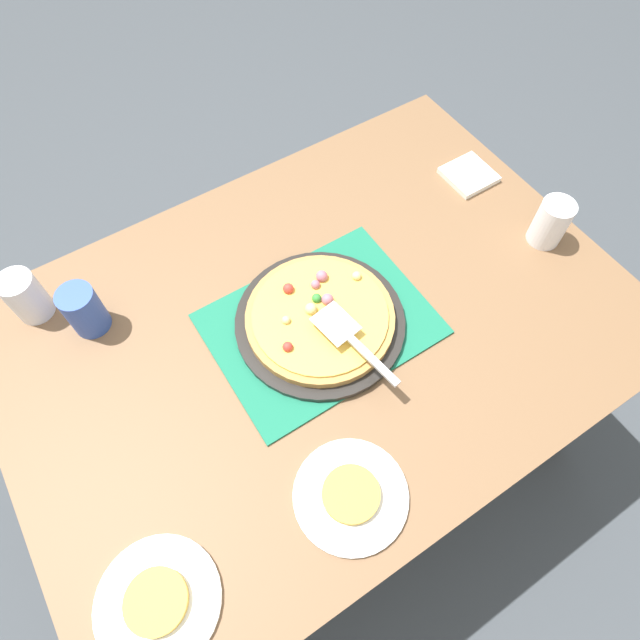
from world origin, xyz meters
name	(u,v)px	position (x,y,z in m)	size (l,w,h in m)	color
ground_plane	(320,433)	(0.00, 0.00, 0.00)	(8.00, 8.00, 0.00)	#3D4247
dining_table	(320,347)	(0.00, 0.00, 0.64)	(1.40, 1.00, 0.75)	brown
placemat	(320,324)	(0.00, 0.00, 0.75)	(0.48, 0.36, 0.01)	#196B4C
pizza_pan	(320,322)	(0.00, 0.00, 0.76)	(0.38, 0.38, 0.01)	black
pizza	(320,316)	(0.00, 0.00, 0.78)	(0.33, 0.33, 0.05)	#B78442
plate_near_left	(158,602)	(-0.54, -0.32, 0.76)	(0.22, 0.22, 0.01)	white
plate_far_right	(351,496)	(-0.15, -0.35, 0.76)	(0.22, 0.22, 0.01)	white
served_slice_left	(156,601)	(-0.54, -0.32, 0.77)	(0.11, 0.11, 0.02)	gold
served_slice_right	(351,494)	(-0.15, -0.35, 0.77)	(0.11, 0.11, 0.02)	gold
cup_near	(84,310)	(-0.43, 0.28, 0.81)	(0.08, 0.08, 0.12)	#3351AD
cup_far	(26,296)	(-0.52, 0.38, 0.81)	(0.08, 0.08, 0.12)	white
cup_corner	(551,222)	(0.60, -0.09, 0.81)	(0.08, 0.08, 0.12)	white
pizza_server	(351,339)	(0.01, -0.10, 0.82)	(0.08, 0.23, 0.01)	silver
napkin_stack	(469,175)	(0.58, 0.17, 0.76)	(0.12, 0.12, 0.02)	white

